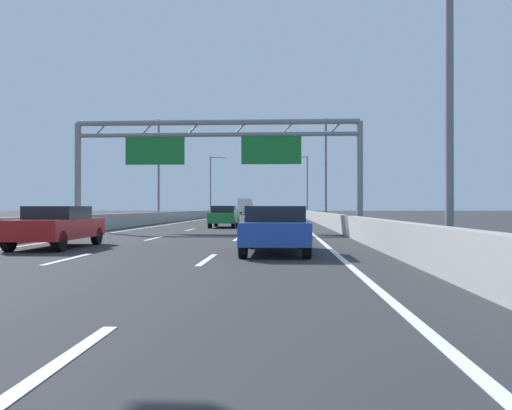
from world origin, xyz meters
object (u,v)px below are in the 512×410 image
(streetlamp_right_mid, at_px, (323,163))
(black_car, at_px, (260,211))
(sign_gantry, at_px, (216,146))
(streetlamp_right_far, at_px, (306,182))
(orange_car, at_px, (255,210))
(red_car, at_px, (57,226))
(streetlamp_left_far, at_px, (212,182))
(green_car, at_px, (224,216))
(box_truck, at_px, (245,206))
(streetlamp_right_near, at_px, (439,38))
(white_car, at_px, (280,213))
(blue_car, at_px, (276,228))
(yellow_car, at_px, (261,211))
(streetlamp_left_mid, at_px, (161,164))

(streetlamp_right_mid, distance_m, black_car, 39.17)
(sign_gantry, relative_size, streetlamp_right_far, 1.74)
(orange_car, xyz_separation_m, red_car, (-0.28, -122.32, -0.03))
(streetlamp_left_far, height_order, green_car, streetlamp_left_far)
(box_truck, bearing_deg, orange_car, 89.88)
(streetlamp_left_far, bearing_deg, streetlamp_right_far, 0.00)
(streetlamp_right_near, xyz_separation_m, black_car, (-7.34, 73.35, -4.66))
(sign_gantry, relative_size, white_car, 3.54)
(blue_car, xyz_separation_m, black_car, (-3.39, 70.66, 0.02))
(sign_gantry, bearing_deg, red_car, -106.46)
(streetlamp_right_far, relative_size, blue_car, 2.11)
(streetlamp_right_mid, distance_m, yellow_car, 50.08)
(streetlamp_right_near, relative_size, red_car, 2.24)
(orange_car, xyz_separation_m, box_truck, (-0.07, -35.70, 0.92))
(streetlamp_right_far, height_order, box_truck, streetlamp_right_far)
(streetlamp_right_mid, distance_m, orange_car, 92.28)
(orange_car, distance_m, box_truck, 35.72)
(streetlamp_left_far, xyz_separation_m, streetlamp_right_far, (14.93, 0.00, 0.00))
(streetlamp_right_far, bearing_deg, streetlamp_right_mid, -90.00)
(streetlamp_right_near, relative_size, orange_car, 2.24)
(white_car, distance_m, orange_car, 84.26)
(streetlamp_left_far, distance_m, black_car, 9.41)
(black_car, xyz_separation_m, yellow_car, (-0.31, 11.08, 0.02))
(streetlamp_right_far, bearing_deg, orange_car, 101.01)
(streetlamp_left_mid, xyz_separation_m, streetlamp_right_mid, (14.93, 0.00, 0.00))
(blue_car, bearing_deg, streetlamp_left_far, 99.23)
(streetlamp_right_far, bearing_deg, blue_car, -93.34)
(sign_gantry, height_order, streetlamp_right_mid, streetlamp_right_mid)
(streetlamp_right_near, xyz_separation_m, streetlamp_right_mid, (0.00, 35.15, 0.00))
(streetlamp_left_far, relative_size, black_car, 2.12)
(streetlamp_right_near, height_order, red_car, streetlamp_right_near)
(black_car, bearing_deg, red_car, -93.24)
(sign_gantry, relative_size, black_car, 3.68)
(green_car, relative_size, orange_car, 0.99)
(black_car, height_order, red_car, black_car)
(streetlamp_left_far, relative_size, white_car, 2.04)
(green_car, bearing_deg, box_truck, 92.83)
(streetlamp_left_mid, bearing_deg, green_car, -60.28)
(streetlamp_right_mid, height_order, box_truck, streetlamp_right_mid)
(streetlamp_right_mid, bearing_deg, box_truck, 101.19)
(blue_car, xyz_separation_m, red_car, (-7.29, 1.65, 0.00))
(streetlamp_right_far, xyz_separation_m, blue_car, (-3.95, -67.61, -4.67))
(red_car, bearing_deg, streetlamp_right_near, -21.10)
(green_car, height_order, red_car, green_car)
(black_car, height_order, white_car, white_car)
(streetlamp_left_mid, xyz_separation_m, green_car, (7.28, -12.75, -4.64))
(streetlamp_left_far, distance_m, red_car, 66.23)
(streetlamp_right_mid, bearing_deg, streetlamp_right_near, -90.00)
(white_car, relative_size, yellow_car, 1.00)
(streetlamp_right_near, height_order, yellow_car, streetlamp_right_near)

